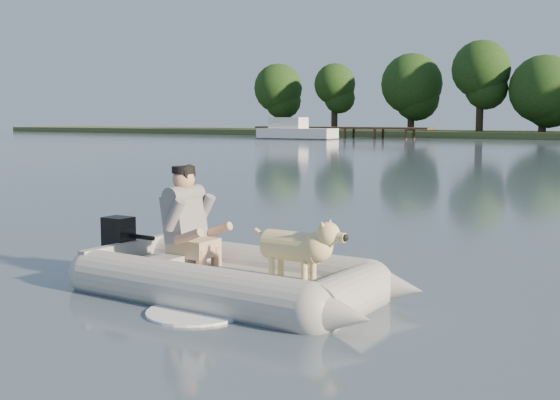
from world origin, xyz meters
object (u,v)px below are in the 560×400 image
Objects in this scene: man at (186,215)px; dog at (292,251)px; dock at (340,132)px; dinghy at (235,238)px; cabin_cruiser at (297,128)px.

man is 1.16× the size of dog.
man is (26.18, -52.43, 0.28)m from dock.
dock is at bearing 117.02° from dinghy.
man is 0.15× the size of cabin_cruiser.
dock reaches higher than dog.
man is at bearing 175.76° from dinghy.
dinghy is at bearing -175.43° from dog.
cabin_cruiser is at bearing -103.92° from dock.
man is at bearing -63.47° from dock.
man is at bearing -63.45° from cabin_cruiser.
dinghy is (26.90, -52.48, 0.09)m from dock.
dinghy is 54.86m from cabin_cruiser.
dog is at bearing 0.00° from man.
cabin_cruiser reaches higher than dock.
dinghy is 0.68m from dog.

